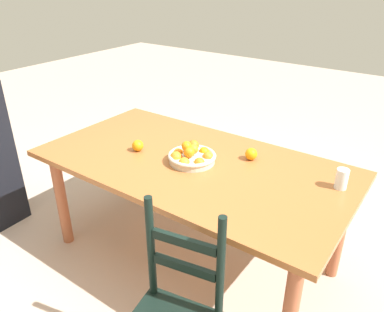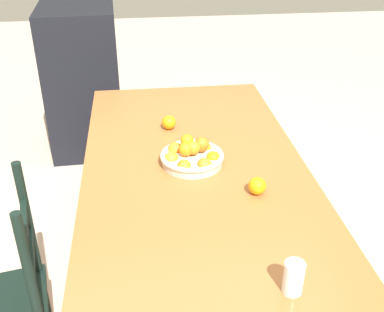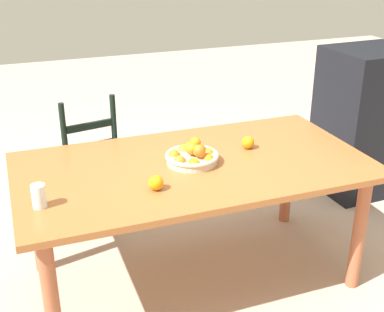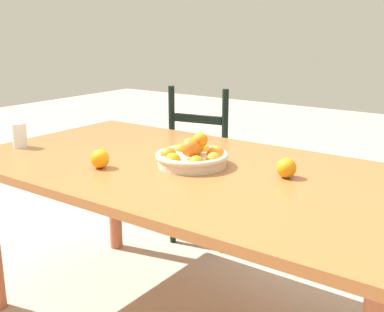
{
  "view_description": "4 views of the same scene",
  "coord_description": "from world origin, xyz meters",
  "px_view_note": "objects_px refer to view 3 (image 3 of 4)",
  "views": [
    {
      "loc": [
        -1.2,
        1.68,
        1.81
      ],
      "look_at": [
        -0.01,
        0.01,
        0.79
      ],
      "focal_mm": 35.44,
      "sensor_mm": 36.0,
      "label": 1
    },
    {
      "loc": [
        -1.87,
        0.24,
        1.86
      ],
      "look_at": [
        -0.01,
        0.01,
        0.79
      ],
      "focal_mm": 44.25,
      "sensor_mm": 36.0,
      "label": 2
    },
    {
      "loc": [
        -0.9,
        -2.4,
        1.92
      ],
      "look_at": [
        -0.01,
        0.01,
        0.79
      ],
      "focal_mm": 48.43,
      "sensor_mm": 36.0,
      "label": 3
    },
    {
      "loc": [
        1.06,
        -1.48,
        1.29
      ],
      "look_at": [
        -0.01,
        0.01,
        0.79
      ],
      "focal_mm": 44.55,
      "sensor_mm": 36.0,
      "label": 4
    }
  ],
  "objects_px": {
    "chair_near_window": "(87,170)",
    "drinking_glass": "(39,196)",
    "orange_loose_1": "(156,183)",
    "fruit_bowl": "(192,156)",
    "orange_loose_0": "(248,142)",
    "cabinet": "(365,121)",
    "dining_table": "(194,178)"
  },
  "relations": [
    {
      "from": "cabinet",
      "to": "orange_loose_1",
      "type": "relative_size",
      "value": 15.07
    },
    {
      "from": "fruit_bowl",
      "to": "orange_loose_0",
      "type": "height_order",
      "value": "fruit_bowl"
    },
    {
      "from": "cabinet",
      "to": "drinking_glass",
      "type": "relative_size",
      "value": 9.96
    },
    {
      "from": "fruit_bowl",
      "to": "orange_loose_0",
      "type": "bearing_deg",
      "value": 11.35
    },
    {
      "from": "drinking_glass",
      "to": "orange_loose_0",
      "type": "bearing_deg",
      "value": 13.76
    },
    {
      "from": "orange_loose_0",
      "to": "drinking_glass",
      "type": "distance_m",
      "value": 1.23
    },
    {
      "from": "chair_near_window",
      "to": "drinking_glass",
      "type": "distance_m",
      "value": 1.13
    },
    {
      "from": "chair_near_window",
      "to": "orange_loose_0",
      "type": "relative_size",
      "value": 13.09
    },
    {
      "from": "dining_table",
      "to": "fruit_bowl",
      "type": "distance_m",
      "value": 0.13
    },
    {
      "from": "orange_loose_0",
      "to": "dining_table",
      "type": "bearing_deg",
      "value": -166.61
    },
    {
      "from": "cabinet",
      "to": "orange_loose_1",
      "type": "distance_m",
      "value": 2.14
    },
    {
      "from": "cabinet",
      "to": "orange_loose_0",
      "type": "relative_size",
      "value": 15.24
    },
    {
      "from": "fruit_bowl",
      "to": "chair_near_window",
      "type": "bearing_deg",
      "value": 120.57
    },
    {
      "from": "orange_loose_0",
      "to": "orange_loose_1",
      "type": "xyz_separation_m",
      "value": [
        -0.65,
        -0.31,
        0.0
      ]
    },
    {
      "from": "chair_near_window",
      "to": "orange_loose_1",
      "type": "distance_m",
      "value": 1.1
    },
    {
      "from": "cabinet",
      "to": "orange_loose_0",
      "type": "distance_m",
      "value": 1.42
    },
    {
      "from": "chair_near_window",
      "to": "cabinet",
      "type": "bearing_deg",
      "value": 165.29
    },
    {
      "from": "cabinet",
      "to": "orange_loose_1",
      "type": "height_order",
      "value": "cabinet"
    },
    {
      "from": "orange_loose_0",
      "to": "drinking_glass",
      "type": "xyz_separation_m",
      "value": [
        -1.2,
        -0.29,
        0.02
      ]
    },
    {
      "from": "dining_table",
      "to": "fruit_bowl",
      "type": "xyz_separation_m",
      "value": [
        -0.0,
        0.01,
        0.13
      ]
    },
    {
      "from": "dining_table",
      "to": "orange_loose_0",
      "type": "height_order",
      "value": "orange_loose_0"
    },
    {
      "from": "chair_near_window",
      "to": "orange_loose_1",
      "type": "bearing_deg",
      "value": 89.5
    },
    {
      "from": "dining_table",
      "to": "cabinet",
      "type": "relative_size",
      "value": 1.7
    },
    {
      "from": "chair_near_window",
      "to": "cabinet",
      "type": "relative_size",
      "value": 0.86
    },
    {
      "from": "fruit_bowl",
      "to": "cabinet",
      "type": "bearing_deg",
      "value": 21.14
    },
    {
      "from": "dining_table",
      "to": "chair_near_window",
      "type": "bearing_deg",
      "value": 120.31
    },
    {
      "from": "chair_near_window",
      "to": "drinking_glass",
      "type": "relative_size",
      "value": 8.55
    },
    {
      "from": "orange_loose_1",
      "to": "dining_table",
      "type": "bearing_deg",
      "value": 38.82
    },
    {
      "from": "chair_near_window",
      "to": "fruit_bowl",
      "type": "relative_size",
      "value": 3.29
    },
    {
      "from": "orange_loose_0",
      "to": "drinking_glass",
      "type": "bearing_deg",
      "value": -166.24
    },
    {
      "from": "drinking_glass",
      "to": "chair_near_window",
      "type": "bearing_deg",
      "value": 70.16
    },
    {
      "from": "cabinet",
      "to": "orange_loose_0",
      "type": "height_order",
      "value": "cabinet"
    }
  ]
}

